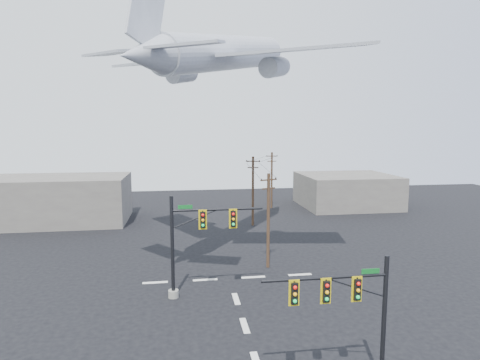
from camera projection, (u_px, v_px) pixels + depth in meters
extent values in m
cube|color=silver|center=(245.00, 326.00, 25.12)|extent=(0.40, 2.00, 0.01)
cube|color=silver|center=(236.00, 299.00, 29.05)|extent=(0.40, 2.00, 0.01)
cube|color=silver|center=(155.00, 282.00, 32.11)|extent=(2.00, 0.40, 0.01)
cube|color=silver|center=(205.00, 280.00, 32.68)|extent=(2.00, 0.40, 0.01)
cube|color=silver|center=(253.00, 277.00, 33.26)|extent=(2.00, 0.40, 0.01)
cube|color=silver|center=(300.00, 275.00, 33.84)|extent=(2.00, 0.40, 0.01)
cylinder|color=black|center=(384.00, 320.00, 19.11)|extent=(0.22, 0.22, 6.40)
cylinder|color=black|center=(325.00, 278.00, 18.39)|extent=(5.99, 0.15, 0.15)
cylinder|color=black|center=(356.00, 287.00, 18.67)|extent=(3.19, 0.07, 0.07)
cube|color=black|center=(357.00, 289.00, 18.54)|extent=(0.31, 0.27, 1.01)
cube|color=gold|center=(357.00, 289.00, 18.56)|extent=(0.50, 0.04, 1.23)
sphere|color=red|center=(359.00, 284.00, 18.35)|extent=(0.18, 0.18, 0.18)
sphere|color=#F89F0D|center=(358.00, 291.00, 18.39)|extent=(0.18, 0.18, 0.18)
sphere|color=#0DDF5A|center=(358.00, 297.00, 18.43)|extent=(0.18, 0.18, 0.18)
cube|color=black|center=(326.00, 291.00, 18.33)|extent=(0.31, 0.27, 1.01)
cube|color=gold|center=(326.00, 291.00, 18.34)|extent=(0.50, 0.04, 1.23)
sphere|color=red|center=(327.00, 286.00, 18.13)|extent=(0.18, 0.18, 0.18)
sphere|color=#F89F0D|center=(327.00, 292.00, 18.17)|extent=(0.18, 0.18, 0.18)
sphere|color=#0DDF5A|center=(327.00, 299.00, 18.21)|extent=(0.18, 0.18, 0.18)
cube|color=black|center=(294.00, 293.00, 18.11)|extent=(0.31, 0.27, 1.01)
cube|color=gold|center=(294.00, 293.00, 18.13)|extent=(0.50, 0.04, 1.23)
sphere|color=red|center=(295.00, 288.00, 17.92)|extent=(0.18, 0.18, 0.18)
sphere|color=#F89F0D|center=(295.00, 294.00, 17.96)|extent=(0.18, 0.18, 0.18)
sphere|color=#0DDF5A|center=(295.00, 301.00, 18.00)|extent=(0.18, 0.18, 0.18)
cube|color=#0C571C|center=(370.00, 271.00, 18.62)|extent=(0.87, 0.04, 0.24)
cylinder|color=gray|center=(173.00, 294.00, 29.30)|extent=(0.75, 0.75, 0.54)
cylinder|color=black|center=(172.00, 247.00, 28.85)|extent=(0.26, 0.26, 7.53)
cylinder|color=black|center=(218.00, 209.00, 28.97)|extent=(6.59, 0.17, 0.17)
cylinder|color=black|center=(195.00, 219.00, 28.82)|extent=(3.54, 0.09, 0.09)
cube|color=black|center=(203.00, 220.00, 28.74)|extent=(0.37, 0.32, 1.18)
cube|color=gold|center=(203.00, 220.00, 28.76)|extent=(0.59, 0.04, 1.45)
sphere|color=red|center=(203.00, 215.00, 28.51)|extent=(0.22, 0.22, 0.22)
sphere|color=#F89F0D|center=(203.00, 220.00, 28.56)|extent=(0.22, 0.22, 0.22)
sphere|color=#0DDF5A|center=(203.00, 225.00, 28.61)|extent=(0.22, 0.22, 0.22)
cube|color=black|center=(233.00, 219.00, 29.06)|extent=(0.37, 0.32, 1.18)
cube|color=gold|center=(233.00, 219.00, 29.08)|extent=(0.59, 0.04, 1.45)
sphere|color=red|center=(233.00, 214.00, 28.83)|extent=(0.22, 0.22, 0.22)
sphere|color=#F89F0D|center=(233.00, 219.00, 28.88)|extent=(0.22, 0.22, 0.22)
sphere|color=#0DDF5A|center=(233.00, 224.00, 28.93)|extent=(0.22, 0.22, 0.22)
cube|color=#0C571C|center=(185.00, 207.00, 28.54)|extent=(1.02, 0.04, 0.28)
cylinder|color=#40291B|center=(268.00, 221.00, 35.14)|extent=(0.28, 0.28, 8.41)
cube|color=#40291B|center=(269.00, 180.00, 34.66)|extent=(1.59, 0.76, 0.11)
cube|color=#40291B|center=(269.00, 188.00, 34.76)|extent=(1.25, 0.61, 0.11)
cylinder|color=black|center=(262.00, 179.00, 34.27)|extent=(0.09, 0.09, 0.11)
cylinder|color=black|center=(269.00, 179.00, 34.65)|extent=(0.09, 0.09, 0.11)
cylinder|color=black|center=(276.00, 178.00, 35.04)|extent=(0.09, 0.09, 0.11)
cylinder|color=#40291B|center=(253.00, 191.00, 50.38)|extent=(0.30, 0.30, 8.77)
cube|color=#40291B|center=(253.00, 161.00, 49.89)|extent=(1.75, 0.56, 0.12)
cube|color=#40291B|center=(253.00, 168.00, 49.99)|extent=(1.36, 0.46, 0.12)
cylinder|color=black|center=(247.00, 160.00, 49.97)|extent=(0.10, 0.10, 0.12)
cylinder|color=black|center=(253.00, 160.00, 49.88)|extent=(0.10, 0.10, 0.12)
cylinder|color=black|center=(259.00, 161.00, 49.79)|extent=(0.10, 0.10, 0.12)
cylinder|color=#40291B|center=(272.00, 180.00, 61.48)|extent=(0.29, 0.29, 8.62)
cube|color=#40291B|center=(272.00, 156.00, 60.99)|extent=(1.77, 0.19, 0.12)
cube|color=#40291B|center=(272.00, 161.00, 61.09)|extent=(1.38, 0.17, 0.12)
cylinder|color=black|center=(267.00, 155.00, 60.90)|extent=(0.10, 0.10, 0.12)
cylinder|color=black|center=(272.00, 155.00, 60.98)|extent=(0.10, 0.10, 0.12)
cylinder|color=black|center=(277.00, 155.00, 61.06)|extent=(0.10, 0.10, 0.12)
cylinder|color=black|center=(252.00, 169.00, 42.17)|extent=(1.37, 15.36, 0.03)
cylinder|color=black|center=(258.00, 159.00, 55.34)|extent=(4.86, 10.60, 0.03)
cylinder|color=black|center=(267.00, 169.00, 42.39)|extent=(1.46, 15.36, 0.03)
cylinder|color=black|center=(269.00, 159.00, 55.56)|extent=(4.86, 10.60, 0.03)
cylinder|color=#B2B6BF|center=(227.00, 53.00, 35.79)|extent=(13.53, 17.48, 6.22)
cone|color=#B2B6BF|center=(275.00, 51.00, 45.67)|extent=(5.16, 5.56, 3.69)
cone|color=#B2B6BF|center=(142.00, 55.00, 25.91)|extent=(4.88, 5.35, 3.40)
cube|color=#B2B6BF|center=(158.00, 62.00, 37.75)|extent=(9.77, 12.73, 0.96)
cube|color=#B2B6BF|center=(294.00, 50.00, 31.74)|extent=(12.81, 6.30, 0.96)
cylinder|color=#B2B6BF|center=(182.00, 74.00, 37.86)|extent=(3.26, 3.65, 2.19)
cylinder|color=#B2B6BF|center=(275.00, 67.00, 33.66)|extent=(3.26, 3.65, 2.19)
cube|color=#B2B6BF|center=(147.00, 9.00, 26.02)|extent=(2.57, 3.53, 5.34)
cube|color=#B2B6BF|center=(112.00, 53.00, 27.60)|extent=(4.62, 4.95, 0.52)
cube|color=#B2B6BF|center=(185.00, 45.00, 24.91)|extent=(5.14, 3.56, 0.52)
cube|color=#69655D|center=(56.00, 200.00, 52.27)|extent=(18.00, 10.00, 6.00)
cube|color=#69655D|center=(346.00, 190.00, 63.29)|extent=(14.00, 12.00, 5.00)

